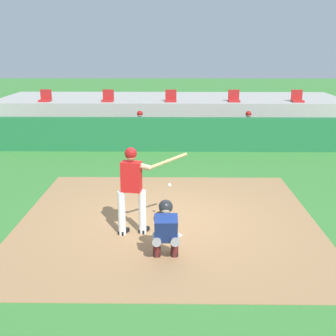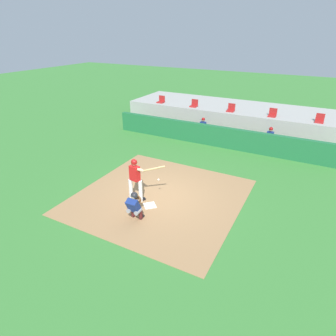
{
  "view_description": "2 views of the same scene",
  "coord_description": "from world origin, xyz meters",
  "px_view_note": "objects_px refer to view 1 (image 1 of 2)",
  "views": [
    {
      "loc": [
        0.13,
        -8.98,
        3.74
      ],
      "look_at": [
        0.0,
        0.7,
        1.0
      ],
      "focal_mm": 47.37,
      "sensor_mm": 36.0,
      "label": 1
    },
    {
      "loc": [
        5.01,
        -8.69,
        6.17
      ],
      "look_at": [
        0.0,
        0.7,
        1.0
      ],
      "focal_mm": 30.48,
      "sensor_mm": 36.0,
      "label": 2
    }
  ],
  "objects_px": {
    "home_plate": "(167,235)",
    "dugout_player_0": "(140,128)",
    "stadium_seat_4": "(297,98)",
    "catcher_crouched": "(165,228)",
    "stadium_seat_1": "(108,98)",
    "batter_at_plate": "(133,185)",
    "stadium_seat_0": "(45,98)",
    "stadium_seat_3": "(234,98)",
    "stadium_seat_2": "(171,98)",
    "dugout_player_1": "(248,128)"
  },
  "relations": [
    {
      "from": "dugout_player_1",
      "to": "stadium_seat_3",
      "type": "height_order",
      "value": "stadium_seat_3"
    },
    {
      "from": "catcher_crouched",
      "to": "stadium_seat_2",
      "type": "xyz_separation_m",
      "value": [
        0.01,
        11.15,
        0.93
      ]
    },
    {
      "from": "dugout_player_1",
      "to": "home_plate",
      "type": "bearing_deg",
      "value": -109.65
    },
    {
      "from": "stadium_seat_0",
      "to": "stadium_seat_3",
      "type": "relative_size",
      "value": 1.0
    },
    {
      "from": "stadium_seat_0",
      "to": "stadium_seat_3",
      "type": "height_order",
      "value": "same"
    },
    {
      "from": "dugout_player_1",
      "to": "dugout_player_0",
      "type": "bearing_deg",
      "value": 180.0
    },
    {
      "from": "home_plate",
      "to": "dugout_player_0",
      "type": "bearing_deg",
      "value": 97.99
    },
    {
      "from": "dugout_player_0",
      "to": "batter_at_plate",
      "type": "bearing_deg",
      "value": -86.64
    },
    {
      "from": "stadium_seat_2",
      "to": "stadium_seat_4",
      "type": "relative_size",
      "value": 1.0
    },
    {
      "from": "stadium_seat_1",
      "to": "stadium_seat_4",
      "type": "height_order",
      "value": "same"
    },
    {
      "from": "batter_at_plate",
      "to": "stadium_seat_2",
      "type": "distance_m",
      "value": 10.11
    },
    {
      "from": "dugout_player_1",
      "to": "stadium_seat_4",
      "type": "height_order",
      "value": "stadium_seat_4"
    },
    {
      "from": "stadium_seat_2",
      "to": "stadium_seat_4",
      "type": "distance_m",
      "value": 5.2
    },
    {
      "from": "home_plate",
      "to": "stadium_seat_2",
      "type": "relative_size",
      "value": 0.92
    },
    {
      "from": "stadium_seat_0",
      "to": "batter_at_plate",
      "type": "bearing_deg",
      "value": -65.79
    },
    {
      "from": "catcher_crouched",
      "to": "stadium_seat_0",
      "type": "xyz_separation_m",
      "value": [
        -5.19,
        11.15,
        0.93
      ]
    },
    {
      "from": "dugout_player_1",
      "to": "stadium_seat_2",
      "type": "relative_size",
      "value": 2.71
    },
    {
      "from": "stadium_seat_0",
      "to": "stadium_seat_4",
      "type": "relative_size",
      "value": 1.0
    },
    {
      "from": "dugout_player_0",
      "to": "stadium_seat_1",
      "type": "bearing_deg",
      "value": 125.61
    },
    {
      "from": "dugout_player_1",
      "to": "stadium_seat_4",
      "type": "distance_m",
      "value": 3.18
    },
    {
      "from": "batter_at_plate",
      "to": "stadium_seat_3",
      "type": "height_order",
      "value": "stadium_seat_3"
    },
    {
      "from": "stadium_seat_3",
      "to": "stadium_seat_4",
      "type": "height_order",
      "value": "same"
    },
    {
      "from": "catcher_crouched",
      "to": "home_plate",
      "type": "bearing_deg",
      "value": 89.21
    },
    {
      "from": "stadium_seat_3",
      "to": "stadium_seat_4",
      "type": "xyz_separation_m",
      "value": [
        2.6,
        0.0,
        0.0
      ]
    },
    {
      "from": "stadium_seat_3",
      "to": "home_plate",
      "type": "bearing_deg",
      "value": -104.33
    },
    {
      "from": "home_plate",
      "to": "stadium_seat_4",
      "type": "bearing_deg",
      "value": 62.94
    },
    {
      "from": "batter_at_plate",
      "to": "stadium_seat_1",
      "type": "relative_size",
      "value": 3.76
    },
    {
      "from": "batter_at_plate",
      "to": "catcher_crouched",
      "type": "distance_m",
      "value": 1.33
    },
    {
      "from": "batter_at_plate",
      "to": "stadium_seat_4",
      "type": "bearing_deg",
      "value": 59.76
    },
    {
      "from": "home_plate",
      "to": "catcher_crouched",
      "type": "xyz_separation_m",
      "value": [
        -0.01,
        -0.97,
        0.59
      ]
    },
    {
      "from": "dugout_player_1",
      "to": "stadium_seat_3",
      "type": "xyz_separation_m",
      "value": [
        -0.31,
        2.03,
        0.86
      ]
    },
    {
      "from": "catcher_crouched",
      "to": "stadium_seat_1",
      "type": "height_order",
      "value": "stadium_seat_1"
    },
    {
      "from": "home_plate",
      "to": "catcher_crouched",
      "type": "height_order",
      "value": "catcher_crouched"
    },
    {
      "from": "batter_at_plate",
      "to": "stadium_seat_3",
      "type": "relative_size",
      "value": 3.76
    },
    {
      "from": "stadium_seat_4",
      "to": "stadium_seat_3",
      "type": "bearing_deg",
      "value": 180.0
    },
    {
      "from": "stadium_seat_1",
      "to": "stadium_seat_3",
      "type": "distance_m",
      "value": 5.2
    },
    {
      "from": "batter_at_plate",
      "to": "stadium_seat_0",
      "type": "xyz_separation_m",
      "value": [
        -4.53,
        10.07,
        0.5
      ]
    },
    {
      "from": "dugout_player_1",
      "to": "stadium_seat_0",
      "type": "height_order",
      "value": "stadium_seat_0"
    },
    {
      "from": "home_plate",
      "to": "stadium_seat_4",
      "type": "distance_m",
      "value": 11.53
    },
    {
      "from": "home_plate",
      "to": "stadium_seat_0",
      "type": "relative_size",
      "value": 0.92
    },
    {
      "from": "dugout_player_0",
      "to": "home_plate",
      "type": "bearing_deg",
      "value": -82.01
    },
    {
      "from": "home_plate",
      "to": "stadium_seat_3",
      "type": "xyz_separation_m",
      "value": [
        2.6,
        10.18,
        1.51
      ]
    },
    {
      "from": "stadium_seat_2",
      "to": "stadium_seat_3",
      "type": "xyz_separation_m",
      "value": [
        2.6,
        0.0,
        0.0
      ]
    },
    {
      "from": "stadium_seat_2",
      "to": "stadium_seat_3",
      "type": "relative_size",
      "value": 1.0
    },
    {
      "from": "batter_at_plate",
      "to": "stadium_seat_2",
      "type": "height_order",
      "value": "stadium_seat_2"
    },
    {
      "from": "dugout_player_1",
      "to": "stadium_seat_0",
      "type": "distance_m",
      "value": 8.4
    },
    {
      "from": "batter_at_plate",
      "to": "dugout_player_1",
      "type": "distance_m",
      "value": 8.81
    },
    {
      "from": "dugout_player_0",
      "to": "stadium_seat_1",
      "type": "relative_size",
      "value": 2.71
    },
    {
      "from": "home_plate",
      "to": "catcher_crouched",
      "type": "distance_m",
      "value": 1.13
    },
    {
      "from": "stadium_seat_0",
      "to": "stadium_seat_2",
      "type": "xyz_separation_m",
      "value": [
        5.2,
        0.0,
        0.0
      ]
    }
  ]
}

